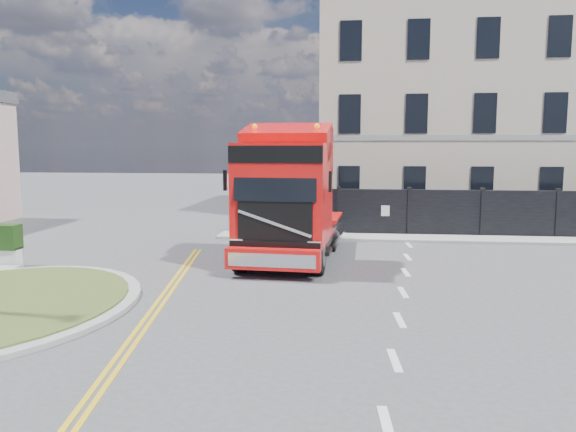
# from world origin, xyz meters

# --- Properties ---
(ground) EXTENTS (120.00, 120.00, 0.00)m
(ground) POSITION_xyz_m (0.00, 0.00, 0.00)
(ground) COLOR #424244
(ground) RESTS_ON ground
(hoarding_fence) EXTENTS (18.80, 0.25, 2.00)m
(hoarding_fence) POSITION_xyz_m (6.55, 9.00, 1.00)
(hoarding_fence) COLOR black
(hoarding_fence) RESTS_ON ground
(georgian_building) EXTENTS (12.30, 10.30, 12.80)m
(georgian_building) POSITION_xyz_m (6.00, 16.50, 5.77)
(georgian_building) COLOR beige
(georgian_building) RESTS_ON ground
(pavement_far) EXTENTS (20.00, 1.60, 0.12)m
(pavement_far) POSITION_xyz_m (6.00, 8.10, 0.06)
(pavement_far) COLOR gray
(pavement_far) RESTS_ON ground
(truck) EXTENTS (3.21, 7.55, 4.43)m
(truck) POSITION_xyz_m (-0.50, 3.06, 1.98)
(truck) COLOR black
(truck) RESTS_ON ground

